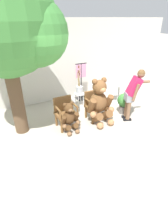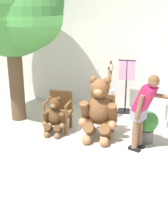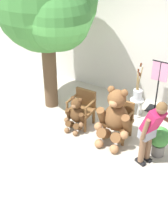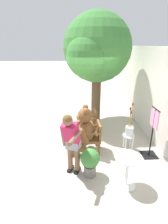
{
  "view_description": "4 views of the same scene",
  "coord_description": "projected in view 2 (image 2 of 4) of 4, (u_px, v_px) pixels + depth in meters",
  "views": [
    {
      "loc": [
        -2.05,
        -3.63,
        2.78
      ],
      "look_at": [
        -0.12,
        -0.01,
        0.56
      ],
      "focal_mm": 28.0,
      "sensor_mm": 36.0,
      "label": 1
    },
    {
      "loc": [
        1.75,
        -5.76,
        2.89
      ],
      "look_at": [
        0.2,
        0.01,
        0.63
      ],
      "focal_mm": 50.0,
      "sensor_mm": 36.0,
      "label": 2
    },
    {
      "loc": [
        2.81,
        -4.95,
        4.35
      ],
      "look_at": [
        -0.09,
        -0.16,
        0.78
      ],
      "focal_mm": 50.0,
      "sensor_mm": 36.0,
      "label": 3
    },
    {
      "loc": [
        4.75,
        -0.06,
        2.83
      ],
      "look_at": [
        -0.28,
        0.22,
        0.89
      ],
      "focal_mm": 28.0,
      "sensor_mm": 36.0,
      "label": 4
    }
  ],
  "objects": [
    {
      "name": "teddy_bear_large",
      "position": [
        99.0,
        109.0,
        6.45
      ],
      "size": [
        0.81,
        0.76,
        1.34
      ],
      "color": "brown",
      "rests_on": "ground"
    },
    {
      "name": "potted_plant",
      "position": [
        147.0,
        124.0,
        6.38
      ],
      "size": [
        0.44,
        0.44,
        0.68
      ],
      "color": "slate",
      "rests_on": "ground"
    },
    {
      "name": "white_stool",
      "position": [
        109.0,
        104.0,
        7.71
      ],
      "size": [
        0.34,
        0.34,
        0.46
      ],
      "color": "silver",
      "rests_on": "ground"
    },
    {
      "name": "patio_tree",
      "position": [
        13.0,
        5.0,
        6.71
      ],
      "size": [
        2.49,
        2.37,
        3.92
      ],
      "color": "brown",
      "rests_on": "ground"
    },
    {
      "name": "ground_plane",
      "position": [
        75.0,
        139.0,
        6.65
      ],
      "size": [
        60.0,
        60.0,
        0.0
      ],
      "primitive_type": "plane",
      "color": "#B2A899"
    },
    {
      "name": "person_visitor",
      "position": [
        144.0,
        106.0,
        5.85
      ],
      "size": [
        0.84,
        0.47,
        1.55
      ],
      "color": "black",
      "rests_on": "ground"
    },
    {
      "name": "teddy_bear_small",
      "position": [
        55.0,
        116.0,
        6.73
      ],
      "size": [
        0.52,
        0.49,
        0.86
      ],
      "color": "#4C3019",
      "rests_on": "ground"
    },
    {
      "name": "clothing_display_stand",
      "position": [
        126.0,
        85.0,
        7.96
      ],
      "size": [
        0.44,
        0.4,
        1.36
      ],
      "color": "black",
      "rests_on": "ground"
    },
    {
      "name": "round_side_table",
      "position": [
        167.0,
        111.0,
        6.95
      ],
      "size": [
        0.56,
        0.56,
        0.72
      ],
      "color": "silver",
      "rests_on": "ground"
    },
    {
      "name": "wooden_chair_left",
      "position": [
        59.0,
        110.0,
        6.98
      ],
      "size": [
        0.57,
        0.53,
        0.86
      ],
      "color": "brown",
      "rests_on": "ground"
    },
    {
      "name": "back_wall",
      "position": [
        100.0,
        54.0,
        8.32
      ],
      "size": [
        10.0,
        0.16,
        2.8
      ],
      "primitive_type": "cube",
      "color": "beige",
      "rests_on": "ground"
    },
    {
      "name": "wooden_chair_right",
      "position": [
        101.0,
        114.0,
        6.75
      ],
      "size": [
        0.57,
        0.53,
        0.86
      ],
      "color": "brown",
      "rests_on": "ground"
    },
    {
      "name": "brush_bucket",
      "position": [
        110.0,
        93.0,
        7.61
      ],
      "size": [
        0.22,
        0.22,
        0.96
      ],
      "color": "silver",
      "rests_on": "white_stool"
    }
  ]
}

